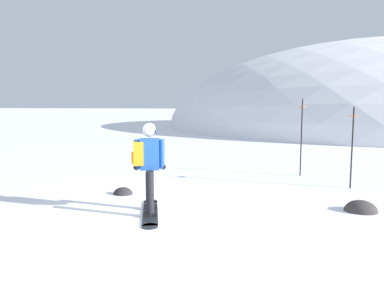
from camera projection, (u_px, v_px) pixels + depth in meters
name	position (u px, v px, depth m)	size (l,w,h in m)	color
ground_plane	(160.00, 224.00, 6.24)	(300.00, 300.00, 0.00)	white
ridge_peak_main	(376.00, 127.00, 31.76)	(36.53, 32.88, 14.75)	white
snowboarder_main	(148.00, 165.00, 6.74)	(0.75, 1.77, 1.71)	black
piste_marker_near	(302.00, 132.00, 10.29)	(0.20, 0.20, 2.25)	black
piste_marker_far	(352.00, 141.00, 8.74)	(0.20, 0.20, 2.04)	black
rock_dark	(123.00, 194.00, 8.30)	(0.45, 0.38, 0.31)	#282628
rock_mid	(361.00, 211.00, 6.97)	(0.61, 0.52, 0.43)	#383333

